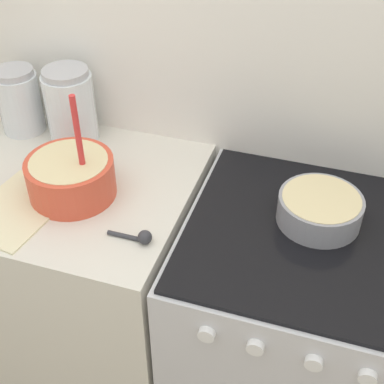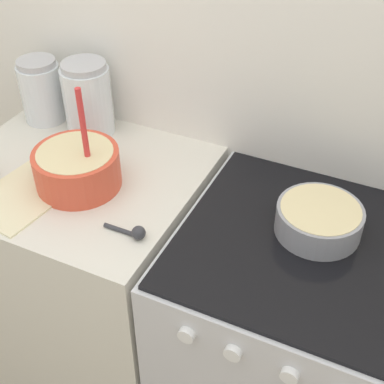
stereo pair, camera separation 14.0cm
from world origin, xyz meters
name	(u,v)px [view 1 (the left image)]	position (x,y,z in m)	size (l,w,h in m)	color
wall_back	(221,59)	(0.00, 0.65, 1.20)	(4.45, 0.05, 2.40)	white
countertop_cabinet	(84,290)	(-0.36, 0.31, 0.46)	(0.72, 0.62, 0.92)	silver
stove	(289,343)	(0.34, 0.31, 0.46)	(0.64, 0.64, 0.92)	silver
mixing_bowl	(71,175)	(-0.31, 0.27, 0.99)	(0.24, 0.24, 0.31)	#D84C33
baking_pan	(320,209)	(0.35, 0.37, 0.96)	(0.22, 0.22, 0.08)	gray
storage_jar_left	(20,105)	(-0.62, 0.53, 1.01)	(0.14, 0.14, 0.21)	silver
storage_jar_middle	(71,110)	(-0.44, 0.53, 1.02)	(0.15, 0.15, 0.24)	silver
recipe_page	(17,209)	(-0.42, 0.16, 0.93)	(0.24, 0.31, 0.01)	beige
measuring_spoon	(140,237)	(-0.06, 0.15, 0.94)	(0.12, 0.04, 0.04)	#333338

